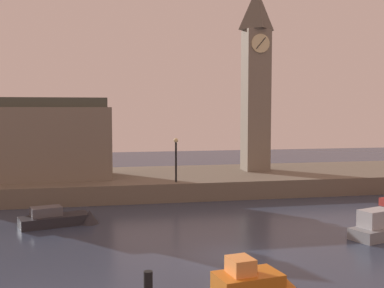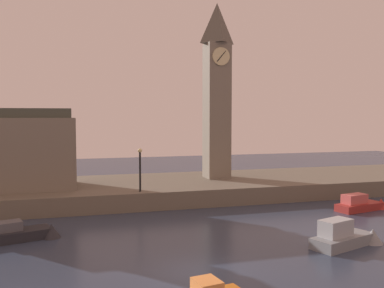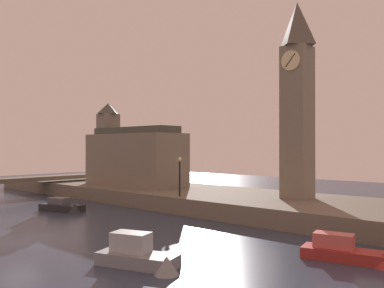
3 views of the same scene
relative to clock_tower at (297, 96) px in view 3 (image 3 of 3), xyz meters
name	(u,v)px [view 3 (image 3 of 3)]	position (x,y,z in m)	size (l,w,h in m)	color
ground_plane	(20,242)	(-8.39, -20.82, -10.46)	(120.00, 120.00, 0.00)	#2D384C
far_embankment	(216,200)	(-8.39, -0.82, -9.71)	(70.00, 12.00, 1.50)	#6B6051
clock_tower	(297,96)	(0.00, 0.00, 0.00)	(2.51, 2.55, 17.29)	slate
parliament_hall	(132,156)	(-20.60, -1.52, -5.51)	(12.82, 5.23, 10.09)	slate
streetlamp	(180,172)	(-8.73, -5.81, -6.72)	(0.36, 0.36, 3.56)	black
boat_cruiser_grey	(143,257)	(1.47, -19.19, -9.93)	(5.24, 2.82, 1.80)	gray
boat_dinghy_red	(351,253)	(8.85, -11.17, -10.01)	(5.12, 2.37, 1.56)	maroon
boat_barge_dark	(65,207)	(-17.13, -12.46, -10.05)	(5.34, 2.78, 1.40)	#232328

